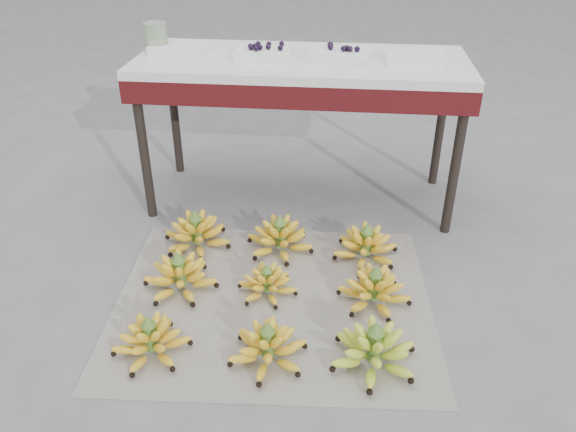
# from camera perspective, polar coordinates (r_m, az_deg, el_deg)

# --- Properties ---
(ground) EXTENTS (60.00, 60.00, 0.00)m
(ground) POSITION_cam_1_polar(r_m,az_deg,el_deg) (2.27, 1.30, -8.85)
(ground) COLOR #5B5B5D
(ground) RESTS_ON ground
(newspaper_mat) EXTENTS (1.31, 1.12, 0.01)m
(newspaper_mat) POSITION_cam_1_polar(r_m,az_deg,el_deg) (2.28, -1.53, -8.59)
(newspaper_mat) COLOR silver
(newspaper_mat) RESTS_ON ground
(bunch_front_left) EXTENTS (0.28, 0.28, 0.17)m
(bunch_front_left) POSITION_cam_1_polar(r_m,az_deg,el_deg) (2.07, -13.74, -12.17)
(bunch_front_left) COLOR yellow
(bunch_front_left) RESTS_ON newspaper_mat
(bunch_front_center) EXTENTS (0.35, 0.35, 0.17)m
(bunch_front_center) POSITION_cam_1_polar(r_m,az_deg,el_deg) (1.99, -2.06, -13.15)
(bunch_front_center) COLOR yellow
(bunch_front_center) RESTS_ON newspaper_mat
(bunch_front_right) EXTENTS (0.37, 0.37, 0.19)m
(bunch_front_right) POSITION_cam_1_polar(r_m,az_deg,el_deg) (1.99, 8.71, -13.28)
(bunch_front_right) COLOR #8DC038
(bunch_front_right) RESTS_ON newspaper_mat
(bunch_mid_left) EXTENTS (0.37, 0.37, 0.18)m
(bunch_mid_left) POSITION_cam_1_polar(r_m,az_deg,el_deg) (2.34, -10.90, -6.03)
(bunch_mid_left) COLOR yellow
(bunch_mid_left) RESTS_ON newspaper_mat
(bunch_mid_center) EXTENTS (0.31, 0.31, 0.15)m
(bunch_mid_center) POSITION_cam_1_polar(r_m,az_deg,el_deg) (2.28, -2.12, -6.85)
(bunch_mid_center) COLOR yellow
(bunch_mid_center) RESTS_ON newspaper_mat
(bunch_mid_right) EXTENTS (0.35, 0.35, 0.17)m
(bunch_mid_right) POSITION_cam_1_polar(r_m,az_deg,el_deg) (2.25, 8.76, -7.42)
(bunch_mid_right) COLOR yellow
(bunch_mid_right) RESTS_ON newspaper_mat
(bunch_back_left) EXTENTS (0.37, 0.37, 0.19)m
(bunch_back_left) POSITION_cam_1_polar(r_m,az_deg,el_deg) (2.59, -9.25, -1.79)
(bunch_back_left) COLOR yellow
(bunch_back_left) RESTS_ON newspaper_mat
(bunch_back_center) EXTENTS (0.37, 0.37, 0.18)m
(bunch_back_center) POSITION_cam_1_polar(r_m,az_deg,el_deg) (2.53, -0.82, -2.24)
(bunch_back_center) COLOR yellow
(bunch_back_center) RESTS_ON newspaper_mat
(bunch_back_right) EXTENTS (0.34, 0.34, 0.18)m
(bunch_back_right) POSITION_cam_1_polar(r_m,az_deg,el_deg) (2.50, 7.91, -3.03)
(bunch_back_right) COLOR yellow
(bunch_back_right) RESTS_ON newspaper_mat
(vendor_table) EXTENTS (1.55, 0.62, 0.75)m
(vendor_table) POSITION_cam_1_polar(r_m,az_deg,el_deg) (2.74, 1.36, 14.06)
(vendor_table) COLOR black
(vendor_table) RESTS_ON ground
(tray_far_left) EXTENTS (0.29, 0.22, 0.04)m
(tray_far_left) POSITION_cam_1_polar(r_m,az_deg,el_deg) (2.85, -10.82, 16.41)
(tray_far_left) COLOR silver
(tray_far_left) RESTS_ON vendor_table
(tray_left) EXTENTS (0.26, 0.19, 0.07)m
(tray_left) POSITION_cam_1_polar(r_m,az_deg,el_deg) (2.71, -2.42, 16.23)
(tray_left) COLOR silver
(tray_left) RESTS_ON vendor_table
(tray_right) EXTENTS (0.32, 0.26, 0.07)m
(tray_right) POSITION_cam_1_polar(r_m,az_deg,el_deg) (2.68, 5.36, 15.97)
(tray_right) COLOR silver
(tray_right) RESTS_ON vendor_table
(tray_far_right) EXTENTS (0.27, 0.20, 0.04)m
(tray_far_right) POSITION_cam_1_polar(r_m,az_deg,el_deg) (2.70, 12.80, 15.40)
(tray_far_right) COLOR silver
(tray_far_right) RESTS_ON vendor_table
(glass_jar) EXTENTS (0.14, 0.14, 0.14)m
(glass_jar) POSITION_cam_1_polar(r_m,az_deg,el_deg) (2.86, -13.26, 17.22)
(glass_jar) COLOR beige
(glass_jar) RESTS_ON vendor_table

